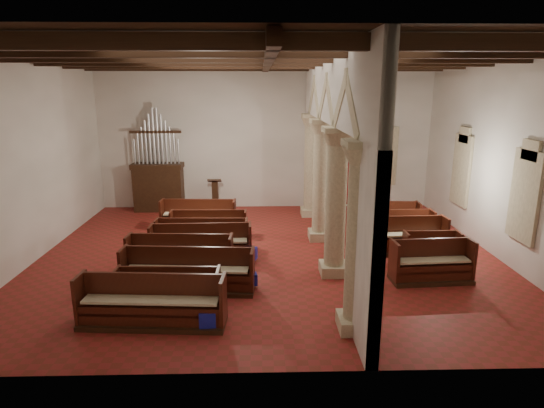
% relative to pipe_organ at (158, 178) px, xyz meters
% --- Properties ---
extents(floor, '(14.00, 14.00, 0.00)m').
position_rel_pipe_organ_xyz_m(floor, '(4.50, -5.50, -1.37)').
color(floor, maroon).
rests_on(floor, ground).
extents(ceiling, '(14.00, 14.00, 0.00)m').
position_rel_pipe_organ_xyz_m(ceiling, '(4.50, -5.50, 4.63)').
color(ceiling, black).
rests_on(ceiling, wall_back).
extents(wall_back, '(14.00, 0.02, 6.00)m').
position_rel_pipe_organ_xyz_m(wall_back, '(4.50, 0.50, 1.63)').
color(wall_back, white).
rests_on(wall_back, floor).
extents(wall_front, '(14.00, 0.02, 6.00)m').
position_rel_pipe_organ_xyz_m(wall_front, '(4.50, -11.50, 1.63)').
color(wall_front, white).
rests_on(wall_front, floor).
extents(wall_left, '(0.02, 12.00, 6.00)m').
position_rel_pipe_organ_xyz_m(wall_left, '(-2.50, -5.50, 1.63)').
color(wall_left, white).
rests_on(wall_left, floor).
extents(wall_right, '(0.02, 12.00, 6.00)m').
position_rel_pipe_organ_xyz_m(wall_right, '(11.50, -5.50, 1.63)').
color(wall_right, white).
rests_on(wall_right, floor).
extents(ceiling_beams, '(13.80, 11.80, 0.30)m').
position_rel_pipe_organ_xyz_m(ceiling_beams, '(4.50, -5.50, 4.45)').
color(ceiling_beams, '#321F10').
rests_on(ceiling_beams, wall_back).
extents(arcade, '(0.90, 11.90, 6.00)m').
position_rel_pipe_organ_xyz_m(arcade, '(6.30, -5.50, 2.19)').
color(arcade, beige).
rests_on(arcade, floor).
extents(window_right_a, '(0.03, 1.00, 2.20)m').
position_rel_pipe_organ_xyz_m(window_right_a, '(11.48, -7.00, 0.83)').
color(window_right_a, '#387E63').
rests_on(window_right_a, wall_right).
extents(window_right_b, '(0.03, 1.00, 2.20)m').
position_rel_pipe_organ_xyz_m(window_right_b, '(11.48, -3.00, 0.83)').
color(window_right_b, '#387E63').
rests_on(window_right_b, wall_right).
extents(window_back, '(1.00, 0.03, 2.20)m').
position_rel_pipe_organ_xyz_m(window_back, '(9.50, 0.48, 0.83)').
color(window_back, '#387E63').
rests_on(window_back, wall_back).
extents(pipe_organ, '(2.10, 0.85, 4.40)m').
position_rel_pipe_organ_xyz_m(pipe_organ, '(0.00, 0.00, 0.00)').
color(pipe_organ, '#321F10').
rests_on(pipe_organ, floor).
extents(lectern, '(0.57, 0.57, 1.39)m').
position_rel_pipe_organ_xyz_m(lectern, '(2.35, -0.03, -0.80)').
color(lectern, '#382411').
rests_on(lectern, floor).
extents(dossal_curtain, '(1.80, 0.07, 2.17)m').
position_rel_pipe_organ_xyz_m(dossal_curtain, '(8.00, 0.42, -0.21)').
color(dossal_curtain, maroon).
rests_on(dossal_curtain, floor).
extents(processional_banner, '(0.58, 0.74, 2.54)m').
position_rel_pipe_organ_xyz_m(processional_banner, '(9.45, -0.04, -0.55)').
color(processional_banner, '#321F10').
rests_on(processional_banner, floor).
extents(hymnal_box_a, '(0.37, 0.31, 0.35)m').
position_rel_pipe_organ_xyz_m(hymnal_box_a, '(3.12, -9.96, -1.10)').
color(hymnal_box_a, '#191596').
rests_on(hymnal_box_a, floor).
extents(hymnal_box_b, '(0.34, 0.29, 0.30)m').
position_rel_pipe_organ_xyz_m(hymnal_box_b, '(4.02, -7.89, -1.12)').
color(hymnal_box_b, navy).
rests_on(hymnal_box_b, floor).
extents(hymnal_box_c, '(0.43, 0.39, 0.36)m').
position_rel_pipe_organ_xyz_m(hymnal_box_c, '(3.96, -6.08, -1.09)').
color(hymnal_box_c, navy).
rests_on(hymnal_box_c, floor).
extents(tube_heater_a, '(0.96, 0.26, 0.10)m').
position_rel_pipe_organ_xyz_m(tube_heater_a, '(2.72, -9.67, -1.21)').
color(tube_heater_a, white).
rests_on(tube_heater_a, floor).
extents(tube_heater_b, '(0.89, 0.35, 0.09)m').
position_rel_pipe_organ_xyz_m(tube_heater_b, '(1.74, -8.87, -1.21)').
color(tube_heater_b, white).
rests_on(tube_heater_b, floor).
extents(nave_pew_0, '(3.24, 0.98, 1.14)m').
position_rel_pipe_organ_xyz_m(nave_pew_0, '(1.90, -9.71, -0.99)').
color(nave_pew_0, '#321F10').
rests_on(nave_pew_0, floor).
extents(nave_pew_1, '(2.47, 0.71, 0.96)m').
position_rel_pipe_organ_xyz_m(nave_pew_1, '(2.08, -8.86, -1.05)').
color(nave_pew_1, '#321F10').
rests_on(nave_pew_1, floor).
extents(nave_pew_2, '(3.41, 0.98, 1.13)m').
position_rel_pipe_organ_xyz_m(nave_pew_2, '(2.42, -8.00, -1.00)').
color(nave_pew_2, '#321F10').
rests_on(nave_pew_2, floor).
extents(nave_pew_3, '(2.97, 0.87, 1.08)m').
position_rel_pipe_organ_xyz_m(nave_pew_3, '(2.01, -6.75, -1.01)').
color(nave_pew_3, '#321F10').
rests_on(nave_pew_3, floor).
extents(nave_pew_4, '(3.05, 0.81, 1.09)m').
position_rel_pipe_organ_xyz_m(nave_pew_4, '(2.48, -5.78, -1.01)').
color(nave_pew_4, '#321F10').
rests_on(nave_pew_4, floor).
extents(nave_pew_5, '(2.96, 0.74, 0.99)m').
position_rel_pipe_organ_xyz_m(nave_pew_5, '(2.38, -4.86, -1.05)').
color(nave_pew_5, '#321F10').
rests_on(nave_pew_5, floor).
extents(nave_pew_6, '(2.63, 0.66, 0.95)m').
position_rel_pipe_organ_xyz_m(nave_pew_6, '(2.47, -3.70, -1.06)').
color(nave_pew_6, '#321F10').
rests_on(nave_pew_6, floor).
extents(nave_pew_7, '(2.76, 0.85, 1.09)m').
position_rel_pipe_organ_xyz_m(nave_pew_7, '(1.99, -2.73, -1.01)').
color(nave_pew_7, '#321F10').
rests_on(nave_pew_7, floor).
extents(aisle_pew_0, '(2.19, 0.90, 1.14)m').
position_rel_pipe_organ_xyz_m(aisle_pew_0, '(8.83, -7.56, -0.99)').
color(aisle_pew_0, '#321F10').
rests_on(aisle_pew_0, floor).
extents(aisle_pew_1, '(1.63, 0.65, 0.95)m').
position_rel_pipe_organ_xyz_m(aisle_pew_1, '(9.32, -6.24, -1.05)').
color(aisle_pew_1, '#321F10').
rests_on(aisle_pew_1, floor).
extents(aisle_pew_2, '(2.23, 0.85, 1.15)m').
position_rel_pipe_organ_xyz_m(aisle_pew_2, '(8.97, -5.38, -0.98)').
color(aisle_pew_2, '#321F10').
rests_on(aisle_pew_2, floor).
extents(aisle_pew_3, '(2.08, 0.79, 1.10)m').
position_rel_pipe_organ_xyz_m(aisle_pew_3, '(9.00, -4.39, -1.00)').
color(aisle_pew_3, '#321F10').
rests_on(aisle_pew_3, floor).
extents(aisle_pew_4, '(2.08, 0.80, 1.04)m').
position_rel_pipe_organ_xyz_m(aisle_pew_4, '(9.01, -2.99, -1.02)').
color(aisle_pew_4, '#321F10').
rests_on(aisle_pew_4, floor).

